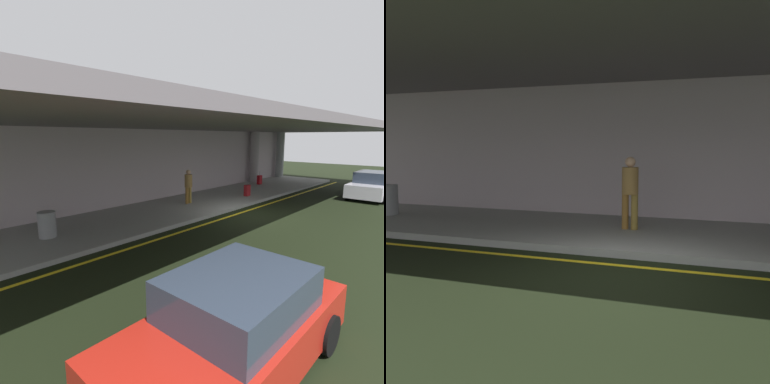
{
  "view_description": "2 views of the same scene",
  "coord_description": "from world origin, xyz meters",
  "views": [
    {
      "loc": [
        -11.47,
        -7.0,
        3.4
      ],
      "look_at": [
        -2.23,
        1.51,
        1.14
      ],
      "focal_mm": 28.53,
      "sensor_mm": 36.0,
      "label": 1
    },
    {
      "loc": [
        1.97,
        -7.07,
        2.06
      ],
      "look_at": [
        -1.38,
        1.8,
        1.13
      ],
      "focal_mm": 43.07,
      "sensor_mm": 36.0,
      "label": 2
    }
  ],
  "objects": [
    {
      "name": "suitcase_upright_secondary",
      "position": [
        7.31,
        3.86,
        0.46
      ],
      "size": [
        0.36,
        0.22,
        0.9
      ],
      "rotation": [
        0.0,
        0.0,
        -0.22
      ],
      "color": "#A20D14",
      "rests_on": "sidewalk"
    },
    {
      "name": "support_column_center",
      "position": [
        12.0,
        4.76,
        1.97
      ],
      "size": [
        0.64,
        0.64,
        3.65
      ],
      "primitive_type": "cylinder",
      "color": "#919797",
      "rests_on": "sidewalk"
    },
    {
      "name": "suitcase_upright_primary",
      "position": [
        3.03,
        2.14,
        0.46
      ],
      "size": [
        0.36,
        0.22,
        0.9
      ],
      "rotation": [
        0.0,
        0.0,
        -0.17
      ],
      "color": "maroon",
      "rests_on": "sidewalk"
    },
    {
      "name": "car_silver",
      "position": [
        7.9,
        -2.99,
        0.71
      ],
      "size": [
        4.1,
        1.92,
        1.5
      ],
      "rotation": [
        0.0,
        0.0,
        -0.04
      ],
      "color": "#BBB9C4",
      "rests_on": "ground"
    },
    {
      "name": "ground_plane",
      "position": [
        0.0,
        0.0,
        0.0
      ],
      "size": [
        60.0,
        60.0,
        0.0
      ],
      "primitive_type": "plane",
      "color": "black"
    },
    {
      "name": "car_red",
      "position": [
        -8.12,
        -4.76,
        0.71
      ],
      "size": [
        4.1,
        1.92,
        1.5
      ],
      "rotation": [
        0.0,
        0.0,
        3.2
      ],
      "color": "#AF1F15",
      "rests_on": "ground"
    },
    {
      "name": "trash_bin_steel",
      "position": [
        -7.59,
        3.06,
        0.57
      ],
      "size": [
        0.56,
        0.56,
        0.85
      ],
      "primitive_type": "cylinder",
      "color": "gray",
      "rests_on": "sidewalk"
    },
    {
      "name": "lane_stripe_yellow",
      "position": [
        0.0,
        0.52,
        0.0
      ],
      "size": [
        26.0,
        0.14,
        0.01
      ],
      "primitive_type": "cube",
      "color": "yellow",
      "rests_on": "ground"
    },
    {
      "name": "traveler_with_luggage",
      "position": [
        -0.64,
        3.22,
        1.11
      ],
      "size": [
        0.38,
        0.38,
        1.68
      ],
      "rotation": [
        0.0,
        0.0,
        0.07
      ],
      "color": "brown",
      "rests_on": "sidewalk"
    },
    {
      "name": "terminal_back_wall",
      "position": [
        0.0,
        5.35,
        1.9
      ],
      "size": [
        26.0,
        0.3,
        3.8
      ],
      "primitive_type": "cube",
      "color": "#B8A9AF",
      "rests_on": "ground"
    },
    {
      "name": "support_column_left_mid",
      "position": [
        8.0,
        4.76,
        1.97
      ],
      "size": [
        0.64,
        0.64,
        3.65
      ],
      "primitive_type": "cylinder",
      "color": "#999194",
      "rests_on": "sidewalk"
    },
    {
      "name": "ceiling_overhang",
      "position": [
        0.0,
        2.6,
        3.95
      ],
      "size": [
        28.0,
        13.2,
        0.3
      ],
      "primitive_type": "cube",
      "color": "#635D61",
      "rests_on": "support_column_far_left"
    },
    {
      "name": "sidewalk",
      "position": [
        0.0,
        3.1,
        0.07
      ],
      "size": [
        26.0,
        4.2,
        0.15
      ],
      "primitive_type": "cube",
      "color": "gray",
      "rests_on": "ground"
    }
  ]
}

